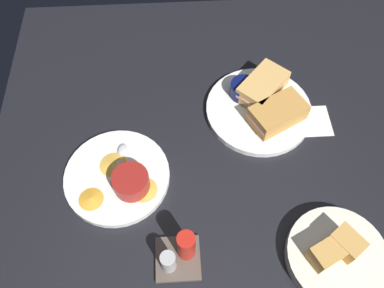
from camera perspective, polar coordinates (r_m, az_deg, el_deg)
name	(u,v)px	position (r cm, az deg, el deg)	size (l,w,h in cm)	color
ground_plane	(224,160)	(92.88, 4.69, -2.35)	(110.00, 110.00, 3.00)	black
plate_sandwich_main	(259,110)	(98.96, 9.73, 4.91)	(26.24, 26.24, 1.60)	white
sandwich_half_near	(277,113)	(95.25, 12.41, 4.40)	(15.04, 12.75, 4.80)	#C68C42
sandwich_half_far	(263,87)	(99.58, 10.30, 8.26)	(14.38, 14.73, 4.80)	tan
ramekin_dark_sauce	(243,89)	(98.95, 7.55, 8.01)	(6.73, 6.73, 3.68)	#0C144C
spoon_by_dark_ramekin	(258,106)	(98.22, 9.65, 5.49)	(7.13, 8.77, 0.80)	silver
plate_chips_companion	(117,176)	(89.61, -10.90, -4.68)	(23.72, 23.72, 1.60)	white
ramekin_light_gravy	(131,182)	(85.06, -8.95, -5.46)	(8.00, 8.00, 4.26)	maroon
spoon_by_gravy_ramekin	(121,155)	(90.76, -10.31, -1.56)	(3.30, 9.96, 0.80)	silver
plantain_chip_scatter	(118,182)	(87.75, -10.75, -5.42)	(18.88, 15.59, 0.60)	gold
bread_basket_rear	(336,255)	(85.38, 20.39, -15.03)	(20.13, 20.13, 7.45)	silver
condiment_caddy	(180,254)	(79.16, -1.84, -15.74)	(9.00, 9.00, 9.50)	brown
paper_napkin_folded	(308,121)	(100.55, 16.64, 3.22)	(11.00, 9.00, 0.40)	white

